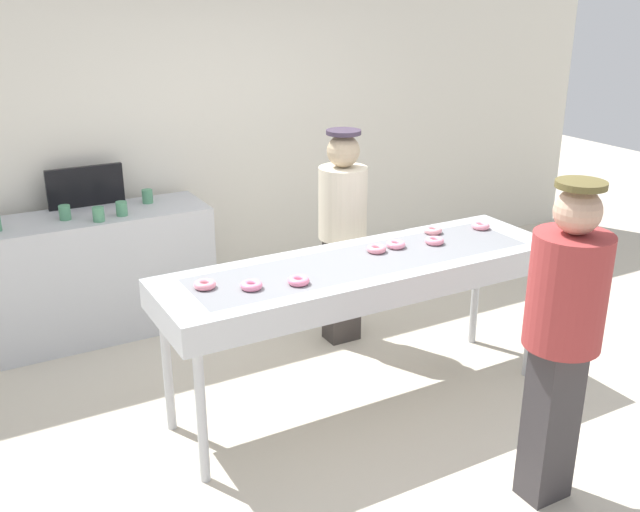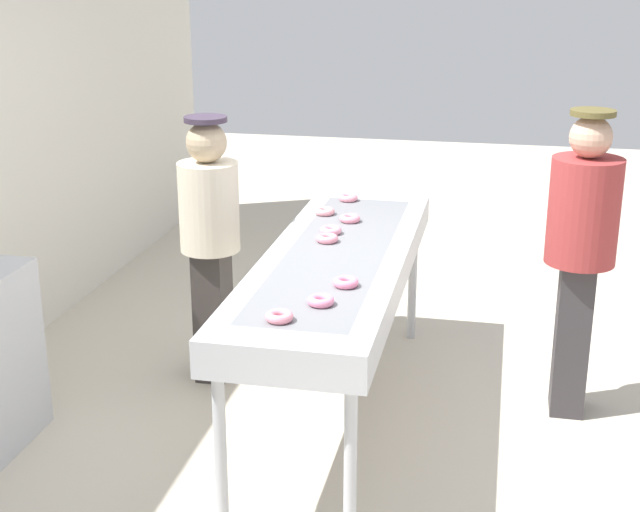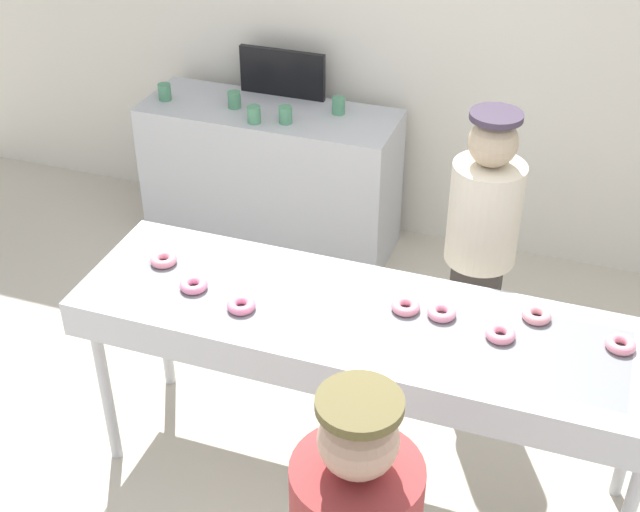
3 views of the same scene
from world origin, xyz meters
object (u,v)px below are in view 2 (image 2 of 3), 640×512
strawberry_donut_1 (331,230)px  strawberry_donut_5 (327,238)px  strawberry_donut_4 (348,198)px  strawberry_donut_7 (325,211)px  customer_waiting (581,243)px  strawberry_donut_6 (346,282)px  strawberry_donut_2 (279,316)px  worker_baker (210,233)px  strawberry_donut_3 (350,218)px  fryer_conveyor (337,267)px  strawberry_donut_0 (321,301)px

strawberry_donut_1 → strawberry_donut_5: same height
strawberry_donut_4 → strawberry_donut_7: size_ratio=1.00×
strawberry_donut_7 → customer_waiting: size_ratio=0.07×
strawberry_donut_5 → strawberry_donut_6: size_ratio=1.00×
strawberry_donut_1 → strawberry_donut_6: size_ratio=1.00×
strawberry_donut_2 → strawberry_donut_5: size_ratio=1.00×
strawberry_donut_7 → strawberry_donut_4: bearing=-13.4°
strawberry_donut_4 → strawberry_donut_6: same height
strawberry_donut_1 → worker_baker: worker_baker is taller
strawberry_donut_3 → strawberry_donut_6: same height
strawberry_donut_3 → strawberry_donut_7: same height
strawberry_donut_1 → worker_baker: size_ratio=0.08×
strawberry_donut_3 → strawberry_donut_7: bearing=55.2°
fryer_conveyor → strawberry_donut_1: size_ratio=20.83×
fryer_conveyor → strawberry_donut_1: (0.30, 0.10, 0.11)m
strawberry_donut_0 → strawberry_donut_3: bearing=4.6°
strawberry_donut_3 → strawberry_donut_4: bearing=11.3°
strawberry_donut_6 → strawberry_donut_3: bearing=9.1°
strawberry_donut_6 → worker_baker: size_ratio=0.08×
fryer_conveyor → strawberry_donut_6: bearing=-164.9°
strawberry_donut_0 → strawberry_donut_1: (1.07, 0.17, 0.00)m
strawberry_donut_2 → strawberry_donut_7: size_ratio=1.00×
strawberry_donut_1 → strawberry_donut_2: 1.29m
strawberry_donut_3 → strawberry_donut_4: same height
strawberry_donut_7 → customer_waiting: bearing=-103.1°
strawberry_donut_6 → strawberry_donut_4: bearing=9.8°
strawberry_donut_4 → strawberry_donut_5: 0.88m
strawberry_donut_3 → strawberry_donut_2: bearing=179.0°
strawberry_donut_1 → worker_baker: (0.04, 0.72, -0.07)m
fryer_conveyor → strawberry_donut_5: (0.15, 0.09, 0.11)m
strawberry_donut_5 → customer_waiting: (0.19, -1.34, 0.00)m
strawberry_donut_3 → strawberry_donut_6: bearing=-170.9°
customer_waiting → strawberry_donut_3: bearing=90.9°
strawberry_donut_0 → strawberry_donut_4: (1.80, 0.20, 0.00)m
strawberry_donut_0 → strawberry_donut_1: size_ratio=1.00×
strawberry_donut_6 → worker_baker: bearing=48.2°
strawberry_donut_0 → strawberry_donut_5: (0.92, 0.16, 0.00)m
strawberry_donut_4 → strawberry_donut_5: (-0.88, -0.04, 0.00)m
customer_waiting → strawberry_donut_2: bearing=145.8°
strawberry_donut_0 → strawberry_donut_1: 1.09m
strawberry_donut_6 → worker_baker: 1.29m
strawberry_donut_2 → strawberry_donut_6: bearing=-22.8°
worker_baker → customer_waiting: customer_waiting is taller
fryer_conveyor → strawberry_donut_3: strawberry_donut_3 is taller
strawberry_donut_3 → customer_waiting: 1.31m
strawberry_donut_7 → strawberry_donut_2: bearing=-174.9°
strawberry_donut_3 → strawberry_donut_4: size_ratio=1.00×
strawberry_donut_1 → worker_baker: bearing=86.9°
strawberry_donut_2 → strawberry_donut_3: same height
worker_baker → fryer_conveyor: bearing=65.3°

